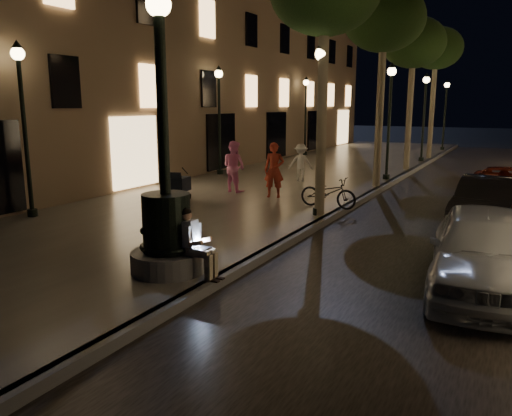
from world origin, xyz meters
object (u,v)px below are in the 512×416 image
Objects in this scene: lamp_curb_b at (390,107)px; car_front at (484,250)px; car_second at (487,202)px; fountain_lamppost at (166,219)px; lamp_curb_d at (445,106)px; car_third at (503,187)px; lamp_left_c at (306,106)px; tree_second at (384,21)px; seated_man_laptop at (194,240)px; lamp_curb_a at (320,108)px; pedestrian_white at (301,163)px; lamp_left_b at (219,106)px; lamp_left_a at (23,108)px; pedestrian_red at (274,170)px; bicycle at (328,192)px; stroller at (180,184)px; pedestrian_pink at (234,167)px; tree_far at (436,49)px; lamp_curb_c at (425,106)px; tree_third at (414,44)px.

lamp_curb_b reaches higher than car_front.
lamp_curb_b reaches higher than car_second.
lamp_curb_d is (0.70, 30.00, 2.02)m from fountain_lamppost.
car_front is 1.00× the size of car_third.
tree_second is at bearing -54.25° from lamp_left_c.
lamp_curb_a is (0.09, 6.00, 2.35)m from seated_man_laptop.
car_second is 8.36m from pedestrian_white.
lamp_left_a is at bearing -90.00° from lamp_left_b.
bicycle is (2.25, -0.82, -0.46)m from pedestrian_red.
pedestrian_pink is at bearing 60.88° from stroller.
tree_far reaches higher than lamp_curb_d.
fountain_lamppost reaches higher than pedestrian_white.
lamp_curb_c is at bearing -92.29° from tree_far.
seated_man_laptop is 0.31× the size of car_second.
tree_third reaches higher than car_second.
tree_far is at bearing 89.60° from seated_man_laptop.
lamp_curb_b is at bearing -167.91° from pedestrian_white.
lamp_left_c is at bearing 132.01° from car_second.
lamp_left_c is at bearing 90.00° from lamp_left_a.
lamp_curb_c is 21.22m from lamp_left_a.
tree_second is 1.03× the size of tree_third.
fountain_lamppost is 30.08m from lamp_curb_d.
lamp_curb_c is 3.11× the size of pedestrian_white.
lamp_curb_d is 1.08× the size of car_third.
tree_far is 1.56× the size of lamp_left_a.
lamp_left_a is 4.43× the size of stroller.
fountain_lamppost is 2.78× the size of pedestrian_red.
pedestrian_pink is at bearing -112.80° from tree_third.
lamp_left_a is 9.04m from bicycle.
lamp_curb_d is 1.07× the size of car_front.
lamp_left_c is at bearing 150.60° from tree_third.
pedestrian_red is 3.87m from pedestrian_white.
lamp_curb_a is at bearing 29.40° from lamp_left_a.
tree_third is at bearing 40.20° from lamp_left_b.
lamp_left_b reaches higher than pedestrian_white.
lamp_curb_c is (-0.08, -2.00, -3.20)m from tree_far.
pedestrian_white is at bearing 103.94° from seated_man_laptop.
fountain_lamppost reaches higher than car_third.
fountain_lamppost reaches higher than lamp_curb_d.
lamp_curb_b reaches higher than seated_man_laptop.
pedestrian_white is at bearing -175.23° from tree_second.
lamp_left_c is 2.57× the size of pedestrian_red.
car_third is at bearing 8.72° from pedestrian_red.
car_second is (4.30, 1.69, -2.56)m from lamp_curb_a.
seated_man_laptop is at bearing -176.85° from bicycle.
lamp_curb_b reaches higher than pedestrian_pink.
fountain_lamppost is at bearing -93.81° from tree_second.
pedestrian_white is at bearing 173.65° from car_third.
tree_second is 9.61m from stroller.
tree_far is 4.14× the size of bicycle.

